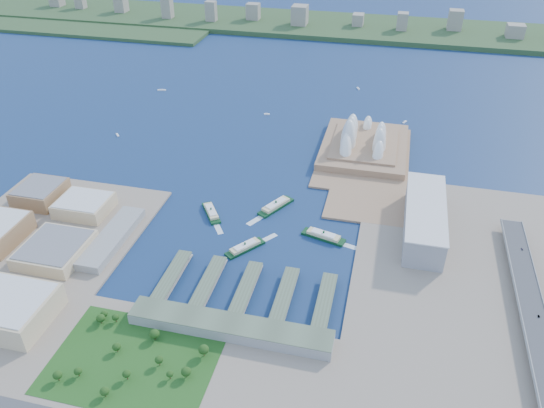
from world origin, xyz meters
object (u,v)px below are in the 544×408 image
(opera_house, at_px, (366,133))
(ferry_d, at_px, (324,235))
(ferry_b, at_px, (276,204))
(ferry_a, at_px, (211,211))
(car_b, at_px, (539,316))
(car_c, at_px, (522,249))
(toaster_building, at_px, (424,219))
(ferry_c, at_px, (245,246))

(opera_house, height_order, ferry_d, opera_house)
(opera_house, relative_size, ferry_b, 3.16)
(ferry_a, distance_m, car_b, 391.62)
(ferry_d, bearing_deg, car_c, -71.76)
(toaster_building, xyz_separation_m, ferry_c, (-202.75, -84.08, -15.67))
(toaster_building, relative_size, ferry_c, 3.03)
(ferry_c, xyz_separation_m, car_b, (311.75, -52.33, 10.62))
(opera_house, bearing_deg, car_c, -48.88)
(ferry_a, xyz_separation_m, ferry_d, (149.52, -16.89, 0.35))
(ferry_a, xyz_separation_m, car_c, (374.82, -4.56, 10.70))
(ferry_c, relative_size, car_c, 12.15)
(opera_house, distance_m, ferry_a, 285.61)
(opera_house, relative_size, car_b, 49.31)
(toaster_building, xyz_separation_m, car_c, (109.00, -27.99, -5.04))
(ferry_a, xyz_separation_m, car_b, (374.82, -112.98, 10.69))
(ferry_c, bearing_deg, car_b, -151.97)
(ferry_b, xyz_separation_m, car_c, (296.63, -38.43, 10.07))
(ferry_b, xyz_separation_m, car_b, (296.63, -146.85, 10.06))
(opera_house, distance_m, ferry_c, 306.84)
(ferry_a, height_order, ferry_d, ferry_d)
(opera_house, bearing_deg, ferry_d, -96.25)
(ferry_b, relative_size, ferry_c, 1.11)
(ferry_a, relative_size, ferry_d, 0.93)
(ferry_c, distance_m, car_c, 316.93)
(toaster_building, distance_m, car_c, 112.65)
(ferry_c, height_order, car_b, car_b)
(ferry_a, height_order, ferry_b, ferry_b)
(ferry_c, height_order, car_c, car_c)
(ferry_d, height_order, car_c, car_c)
(opera_house, bearing_deg, car_b, -59.39)
(toaster_building, bearing_deg, ferry_d, -160.88)
(ferry_c, bearing_deg, toaster_building, -119.92)
(toaster_building, xyz_separation_m, car_b, (109.00, -136.41, -5.05))
(opera_house, bearing_deg, toaster_building, -65.77)
(opera_house, height_order, ferry_b, opera_house)
(car_b, bearing_deg, car_c, -90.00)
(opera_house, relative_size, car_c, 42.78)
(ferry_d, bearing_deg, ferry_a, 98.66)
(ferry_b, height_order, car_c, car_c)
(ferry_c, relative_size, ferry_d, 0.95)
(car_c, bearing_deg, ferry_b, -7.38)
(ferry_b, relative_size, ferry_d, 1.05)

